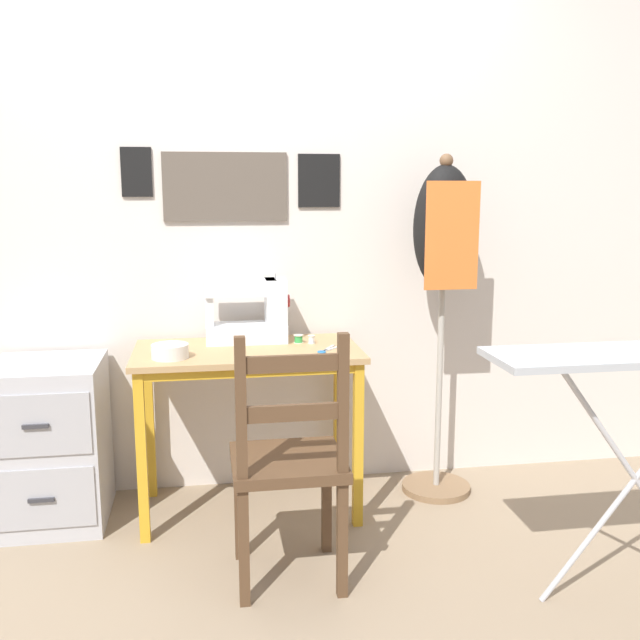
% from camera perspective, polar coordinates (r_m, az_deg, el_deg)
% --- Properties ---
extents(ground_plane, '(14.00, 14.00, 0.00)m').
position_cam_1_polar(ground_plane, '(3.07, -5.25, -16.91)').
color(ground_plane, gray).
extents(wall_back, '(10.00, 0.07, 2.55)m').
position_cam_1_polar(wall_back, '(3.31, -6.37, 8.11)').
color(wall_back, silver).
rests_on(wall_back, ground_plane).
extents(sewing_table, '(0.96, 0.52, 0.74)m').
position_cam_1_polar(sewing_table, '(3.07, -5.78, -4.28)').
color(sewing_table, tan).
rests_on(sewing_table, ground_plane).
extents(sewing_machine, '(0.37, 0.17, 0.30)m').
position_cam_1_polar(sewing_machine, '(3.18, -5.57, 0.61)').
color(sewing_machine, white).
rests_on(sewing_machine, sewing_table).
extents(fabric_bowl, '(0.15, 0.15, 0.06)m').
position_cam_1_polar(fabric_bowl, '(2.94, -11.91, -2.43)').
color(fabric_bowl, silver).
rests_on(fabric_bowl, sewing_table).
extents(scissors, '(0.12, 0.14, 0.01)m').
position_cam_1_polar(scissors, '(3.01, 0.48, -2.43)').
color(scissors, silver).
rests_on(scissors, sewing_table).
extents(thread_spool_near_machine, '(0.04, 0.04, 0.04)m').
position_cam_1_polar(thread_spool_near_machine, '(3.15, -1.73, -1.52)').
color(thread_spool_near_machine, green).
rests_on(thread_spool_near_machine, sewing_table).
extents(thread_spool_mid_table, '(0.03, 0.03, 0.04)m').
position_cam_1_polar(thread_spool_mid_table, '(3.14, -0.69, -1.57)').
color(thread_spool_mid_table, silver).
rests_on(thread_spool_mid_table, sewing_table).
extents(wooden_chair, '(0.40, 0.38, 0.94)m').
position_cam_1_polar(wooden_chair, '(2.58, -2.53, -11.43)').
color(wooden_chair, '#513823').
rests_on(wooden_chair, ground_plane).
extents(filing_cabinet, '(0.45, 0.48, 0.70)m').
position_cam_1_polar(filing_cabinet, '(3.27, -20.74, -9.15)').
color(filing_cabinet, '#B7B7BC').
rests_on(filing_cabinet, ground_plane).
extents(dress_form, '(0.32, 0.32, 1.56)m').
position_cam_1_polar(dress_form, '(3.23, 9.86, 5.18)').
color(dress_form, '#846647').
rests_on(dress_form, ground_plane).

